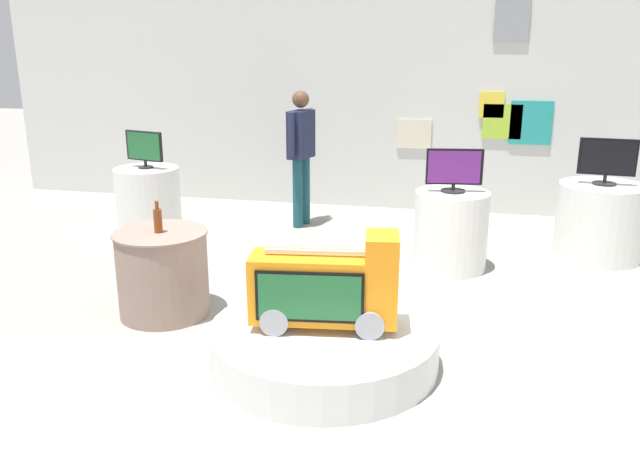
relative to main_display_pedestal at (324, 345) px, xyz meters
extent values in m
plane|color=gray|center=(0.29, 0.20, -0.14)|extent=(30.00, 30.00, 0.00)
cube|color=silver|center=(0.29, 4.57, 1.54)|extent=(11.61, 0.10, 3.35)
cube|color=gray|center=(1.40, 4.50, 2.30)|extent=(0.42, 0.02, 0.50)
cube|color=teal|center=(1.72, 4.50, 1.06)|extent=(0.51, 0.02, 0.54)
cube|color=yellow|center=(1.23, 4.50, 1.28)|extent=(0.31, 0.02, 0.32)
cube|color=beige|center=(0.27, 4.50, 0.88)|extent=(0.45, 0.02, 0.38)
cube|color=#9ECC33|center=(1.37, 4.50, 1.07)|extent=(0.48, 0.02, 0.44)
cylinder|color=silver|center=(0.00, 0.00, 0.00)|extent=(1.61, 1.61, 0.28)
cylinder|color=gray|center=(-0.32, -0.04, 0.24)|extent=(0.24, 0.40, 0.20)
cylinder|color=gray|center=(0.32, 0.04, 0.24)|extent=(0.24, 0.40, 0.20)
cube|color=orange|center=(0.00, 0.00, 0.43)|extent=(1.04, 0.45, 0.46)
cube|color=orange|center=(0.39, 0.05, 0.74)|extent=(0.26, 0.35, 0.16)
cube|color=black|center=(-0.06, -0.18, 0.43)|extent=(0.72, 0.10, 0.35)
cube|color=#1E5B2D|center=(-0.06, -0.18, 0.43)|extent=(0.68, 0.10, 0.31)
cube|color=#B2B2B7|center=(0.00, 0.00, 0.69)|extent=(0.80, 0.13, 0.02)
cylinder|color=silver|center=(2.33, 2.89, 0.25)|extent=(0.88, 0.88, 0.78)
cylinder|color=black|center=(2.33, 2.89, 0.65)|extent=(0.23, 0.23, 0.02)
cylinder|color=black|center=(2.33, 2.89, 0.70)|extent=(0.04, 0.04, 0.08)
cube|color=black|center=(2.33, 2.89, 0.93)|extent=(0.56, 0.10, 0.37)
cube|color=black|center=(2.33, 2.87, 0.93)|extent=(0.51, 0.07, 0.33)
cylinder|color=silver|center=(0.82, 2.23, 0.25)|extent=(0.72, 0.72, 0.78)
cylinder|color=black|center=(0.82, 2.23, 0.65)|extent=(0.24, 0.24, 0.02)
cylinder|color=black|center=(0.82, 2.23, 0.69)|extent=(0.04, 0.04, 0.05)
cube|color=black|center=(0.82, 2.23, 0.89)|extent=(0.54, 0.11, 0.35)
cube|color=#561E6B|center=(0.82, 2.20, 0.89)|extent=(0.50, 0.08, 0.31)
cylinder|color=silver|center=(-2.67, 2.72, 0.25)|extent=(0.74, 0.74, 0.78)
cylinder|color=black|center=(-2.67, 2.72, 0.65)|extent=(0.17, 0.17, 0.02)
cylinder|color=black|center=(-2.67, 2.72, 0.70)|extent=(0.04, 0.04, 0.07)
cube|color=black|center=(-2.67, 2.72, 0.90)|extent=(0.50, 0.17, 0.34)
cube|color=#1E5B2D|center=(-2.66, 2.70, 0.90)|extent=(0.45, 0.13, 0.30)
cylinder|color=gray|center=(-1.47, 0.57, 0.22)|extent=(0.74, 0.74, 0.72)
cylinder|color=gray|center=(-1.47, 0.57, 0.57)|extent=(0.77, 0.77, 0.02)
cylinder|color=brown|center=(-1.47, 0.55, 0.67)|extent=(0.07, 0.07, 0.19)
cylinder|color=brown|center=(-1.47, 0.55, 0.80)|extent=(0.03, 0.03, 0.07)
cylinder|color=#194751|center=(-1.02, 3.34, 0.28)|extent=(0.12, 0.12, 0.84)
cylinder|color=#194751|center=(-0.97, 3.53, 0.28)|extent=(0.12, 0.12, 0.84)
cube|color=#1E233F|center=(-1.00, 3.43, 0.98)|extent=(0.28, 0.42, 0.56)
sphere|color=brown|center=(-1.00, 3.43, 1.40)|extent=(0.20, 0.20, 0.20)
cylinder|color=#1E233F|center=(-1.05, 3.20, 1.01)|extent=(0.08, 0.08, 0.51)
cylinder|color=#1E233F|center=(-0.94, 3.67, 1.01)|extent=(0.08, 0.08, 0.51)
camera|label=1|loc=(0.84, -4.04, 2.06)|focal=36.21mm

